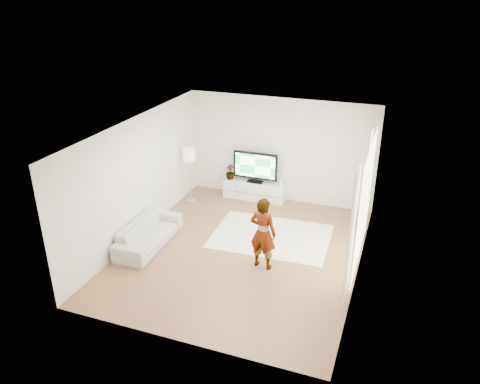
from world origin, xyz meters
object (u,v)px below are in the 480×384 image
(player, at_px, (263,233))
(floor_lamp, at_px, (189,157))
(media_console, at_px, (255,190))
(sofa, at_px, (148,233))
(television, at_px, (255,166))
(rug, at_px, (271,236))

(player, relative_size, floor_lamp, 1.05)
(player, bearing_deg, media_console, -61.01)
(floor_lamp, bearing_deg, media_console, 25.14)
(player, relative_size, sofa, 0.80)
(sofa, height_order, floor_lamp, floor_lamp)
(player, bearing_deg, television, -61.17)
(television, xyz_separation_m, floor_lamp, (-1.58, -0.77, 0.33))
(media_console, distance_m, television, 0.70)
(rug, xyz_separation_m, sofa, (-2.49, -1.31, 0.28))
(television, bearing_deg, rug, -61.46)
(rug, bearing_deg, television, 118.54)
(media_console, bearing_deg, rug, -61.11)
(player, distance_m, floor_lamp, 3.74)
(media_console, distance_m, rug, 2.16)
(media_console, distance_m, sofa, 3.50)
(media_console, bearing_deg, television, 90.00)
(player, distance_m, sofa, 2.73)
(television, distance_m, floor_lamp, 1.79)
(television, bearing_deg, floor_lamp, -154.05)
(media_console, xyz_separation_m, rug, (1.04, -1.88, -0.23))
(television, height_order, rug, television)
(rug, distance_m, player, 1.52)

